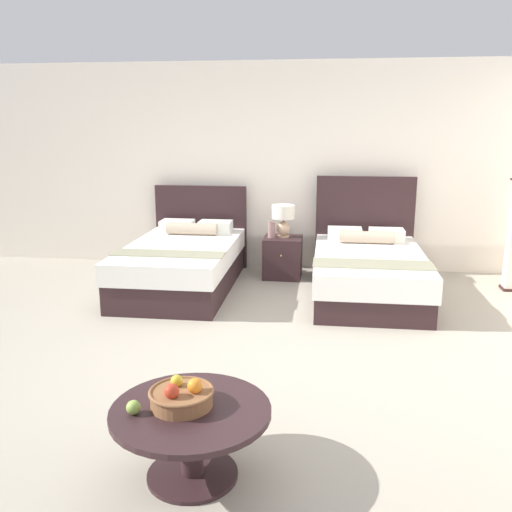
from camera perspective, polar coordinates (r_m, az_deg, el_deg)
The scene contains 10 objects.
ground_plane at distance 4.89m, azimuth -0.58°, elevation -10.25°, with size 10.20×9.89×0.02m, color #A9A18E.
wall_back at distance 7.62m, azimuth 2.84°, elevation 9.10°, with size 10.20×0.12×2.74m, color white.
bed_near_window at distance 6.78m, azimuth -7.48°, elevation -0.66°, with size 1.26×2.21×1.12m.
bed_near_corner at distance 6.58m, azimuth 11.39°, elevation -1.34°, with size 1.27×2.13×1.28m.
nightstand at distance 7.19m, azimuth 2.75°, elevation -0.12°, with size 0.48×0.50×0.52m.
table_lamp at distance 7.11m, azimuth 2.82°, elevation 4.06°, with size 0.29×0.29×0.41m.
vase at distance 7.09m, azimuth 1.59°, elevation 2.68°, with size 0.09×0.09×0.20m.
coffee_table at distance 3.26m, azimuth -6.65°, elevation -16.95°, with size 0.90×0.90×0.43m.
fruit_bowl at distance 3.20m, azimuth -7.63°, elevation -14.03°, with size 0.36×0.36×0.17m.
loose_apple at distance 3.18m, azimuth -12.44°, elevation -14.89°, with size 0.08×0.08×0.08m.
Camera 1 is at (0.65, -4.42, 1.97)m, focal length 39.07 mm.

